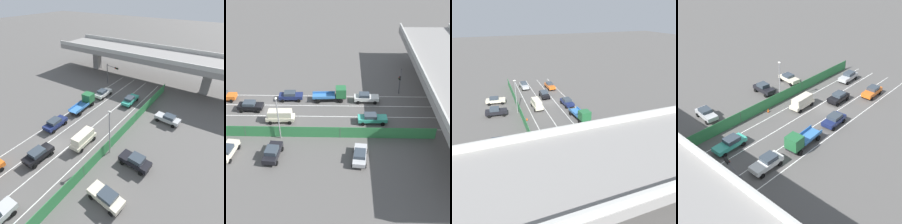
{
  "view_description": "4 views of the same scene",
  "coord_description": "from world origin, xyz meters",
  "views": [
    {
      "loc": [
        18.87,
        -13.06,
        20.15
      ],
      "look_at": [
        2.78,
        11.5,
        1.02
      ],
      "focal_mm": 30.52,
      "sensor_mm": 36.0,
      "label": 1
    },
    {
      "loc": [
        42.61,
        13.03,
        28.39
      ],
      "look_at": [
        2.1,
        12.15,
        1.22
      ],
      "focal_mm": 47.99,
      "sensor_mm": 36.0,
      "label": 2
    },
    {
      "loc": [
        12.16,
        44.63,
        19.41
      ],
      "look_at": [
        0.07,
        11.48,
        2.5
      ],
      "focal_mm": 34.1,
      "sensor_mm": 36.0,
      "label": 3
    },
    {
      "loc": [
        -23.88,
        35.68,
        24.55
      ],
      "look_at": [
        1.33,
        7.92,
        2.16
      ],
      "focal_mm": 47.64,
      "sensor_mm": 36.0,
      "label": 4
    }
  ],
  "objects": [
    {
      "name": "ground_plane",
      "position": [
        0.0,
        0.0,
        0.0
      ],
      "size": [
        300.0,
        300.0,
        0.0
      ],
      "primitive_type": "plane",
      "color": "#565451"
    },
    {
      "name": "lane_line_left_edge",
      "position": [
        -4.99,
        5.42,
        0.0
      ],
      "size": [
        0.14,
        46.85,
        0.01
      ],
      "primitive_type": "cube",
      "color": "silver",
      "rests_on": "ground"
    },
    {
      "name": "lane_line_mid_left",
      "position": [
        -1.66,
        5.42,
        0.0
      ],
      "size": [
        0.14,
        46.85,
        0.01
      ],
      "primitive_type": "cube",
      "color": "silver",
      "rests_on": "ground"
    },
    {
      "name": "lane_line_mid_right",
      "position": [
        1.66,
        5.42,
        0.0
      ],
      "size": [
        0.14,
        46.85,
        0.01
      ],
      "primitive_type": "cube",
      "color": "silver",
      "rests_on": "ground"
    },
    {
      "name": "lane_line_right_edge",
      "position": [
        4.99,
        5.42,
        0.0
      ],
      "size": [
        0.14,
        46.85,
        0.01
      ],
      "primitive_type": "cube",
      "color": "silver",
      "rests_on": "ground"
    },
    {
      "name": "green_fence",
      "position": [
        7.18,
        5.42,
        0.95
      ],
      "size": [
        0.1,
        42.95,
        1.9
      ],
      "color": "#338447",
      "rests_on": "ground"
    },
    {
      "name": "car_hatchback_white",
      "position": [
        -3.17,
        17.02,
        0.91
      ],
      "size": [
        2.0,
        4.36,
        1.67
      ],
      "color": "silver",
      "rests_on": "ground"
    },
    {
      "name": "car_van_cream",
      "position": [
        3.22,
        2.87,
        1.19
      ],
      "size": [
        2.04,
        4.6,
        2.09
      ],
      "color": "beige",
      "rests_on": "ground"
    },
    {
      "name": "car_sedan_black",
      "position": [
        -0.02,
        -2.87,
        0.92
      ],
      "size": [
        2.06,
        4.23,
        1.65
      ],
      "color": "black",
      "rests_on": "ground"
    },
    {
      "name": "car_sedan_navy",
      "position": [
        -3.57,
        3.51,
        0.9
      ],
      "size": [
        2.21,
        4.3,
        1.61
      ],
      "color": "navy",
      "rests_on": "ground"
    },
    {
      "name": "car_taxi_teal",
      "position": [
        3.22,
        17.62,
        0.89
      ],
      "size": [
        2.06,
        4.71,
        1.62
      ],
      "color": "teal",
      "rests_on": "ground"
    },
    {
      "name": "flatbed_truck_blue",
      "position": [
        -3.57,
        11.58,
        1.3
      ],
      "size": [
        2.48,
        6.1,
        2.54
      ],
      "color": "black",
      "rests_on": "ground"
    },
    {
      "name": "parked_sedan_cream",
      "position": [
        11.5,
        -2.98,
        0.9
      ],
      "size": [
        4.47,
        2.41,
        1.6
      ],
      "color": "beige",
      "rests_on": "ground"
    },
    {
      "name": "parked_sedan_dark",
      "position": [
        11.81,
        3.37,
        0.95
      ],
      "size": [
        4.4,
        2.35,
        1.77
      ],
      "color": "black",
      "rests_on": "ground"
    },
    {
      "name": "parked_wagon_silver",
      "position": [
        12.06,
        15.35,
        0.89
      ],
      "size": [
        4.49,
        2.33,
        1.6
      ],
      "color": "#B2B5B7",
      "rests_on": "ground"
    },
    {
      "name": "traffic_light",
      "position": [
        -5.05,
        23.04,
        3.61
      ],
      "size": [
        3.67,
        1.11,
        5.03
      ],
      "color": "#47474C",
      "rests_on": "ground"
    },
    {
      "name": "street_lamp",
      "position": [
        7.52,
        3.64,
        4.34
      ],
      "size": [
        0.6,
        0.36,
        7.14
      ],
      "color": "gray",
      "rests_on": "ground"
    },
    {
      "name": "traffic_cone",
      "position": [
        6.36,
        7.59,
        0.29
      ],
      "size": [
        0.47,
        0.47,
        0.63
      ],
      "color": "orange",
      "rests_on": "ground"
    }
  ]
}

